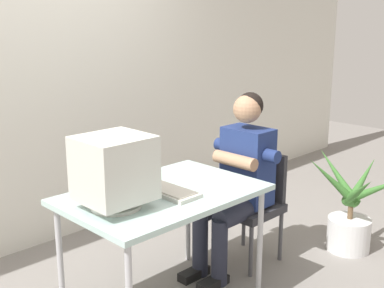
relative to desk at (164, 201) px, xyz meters
name	(u,v)px	position (x,y,z in m)	size (l,w,h in m)	color
wall_back	(73,52)	(0.30, 1.40, 0.80)	(8.00, 0.10, 3.00)	silver
desk	(164,201)	(0.00, 0.00, 0.00)	(1.17, 0.78, 0.75)	#B7B7BC
crt_monitor	(115,169)	(-0.35, -0.01, 0.28)	(0.38, 0.34, 0.40)	silver
keyboard	(165,190)	(0.00, -0.01, 0.07)	(0.18, 0.45, 0.03)	silver
office_chair	(253,200)	(0.89, 0.02, -0.23)	(0.41, 0.41, 0.80)	#4C4C51
person_seated	(238,177)	(0.71, 0.02, -0.02)	(0.68, 0.54, 1.26)	navy
potted_plant	(350,215)	(1.53, -0.43, -0.41)	(0.75, 0.78, 0.78)	silver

